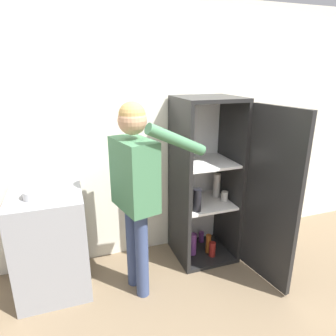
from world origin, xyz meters
The scene contains 6 objects.
ground_plane centered at (0.00, 0.00, 0.00)m, with size 12.00×12.00×0.00m, color #7A664C.
wall_back centered at (0.00, 0.98, 1.27)m, with size 7.00×0.06×2.55m.
refrigerator centered at (0.44, 0.56, 0.82)m, with size 0.73×1.15×1.67m.
person centered at (-0.42, 0.34, 1.07)m, with size 0.73×0.56×1.68m.
counter centered at (-1.13, 0.61, 0.46)m, with size 0.59×0.63×0.93m.
bowl centered at (-1.18, 0.54, 0.96)m, with size 0.20×0.20×0.07m.
Camera 1 is at (-0.91, -1.88, 1.91)m, focal length 32.00 mm.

